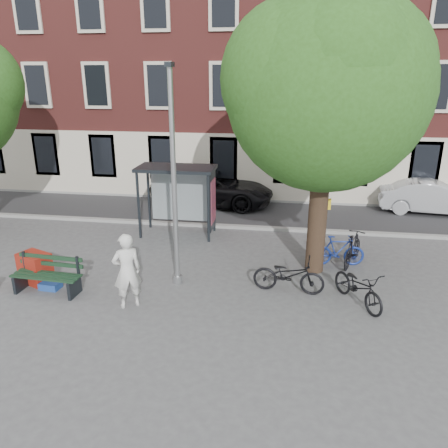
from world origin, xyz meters
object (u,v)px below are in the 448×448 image
at_px(bus_shelter, 188,185).
at_px(red_stand, 35,268).
at_px(lamppost, 174,191).
at_px(bike_d, 353,249).
at_px(car_silver, 432,197).
at_px(bike_a, 289,275).
at_px(bike_b, 338,251).
at_px(bike_c, 358,287).
at_px(notice_sign, 326,213).
at_px(car_dark, 213,188).
at_px(bench, 48,277).
at_px(painter, 127,271).

relative_size(bus_shelter, red_stand, 3.17).
xyz_separation_m(lamppost, bike_d, (5.22, 2.11, -2.24)).
relative_size(bike_d, car_silver, 0.41).
xyz_separation_m(bike_a, bike_b, (1.54, 2.06, -0.02)).
distance_m(bus_shelter, bike_c, 7.43).
height_order(red_stand, notice_sign, notice_sign).
relative_size(bike_d, car_dark, 0.32).
bearing_deg(bus_shelter, bench, -118.67).
bearing_deg(bike_a, car_dark, 28.82).
bearing_deg(lamppost, car_silver, 41.71).
xyz_separation_m(lamppost, notice_sign, (4.42, 3.50, -1.52)).
distance_m(painter, bike_b, 6.68).
relative_size(bus_shelter, car_dark, 0.51).
bearing_deg(bike_c, bike_a, 136.74).
height_order(bench, bike_b, bike_b).
relative_size(bus_shelter, notice_sign, 1.60).
bearing_deg(bike_c, car_dark, 91.60).
relative_size(lamppost, bench, 3.08).
height_order(bike_d, notice_sign, notice_sign).
bearing_deg(car_silver, car_dark, 96.30).
xyz_separation_m(bike_b, bike_c, (0.29, -2.48, 0.01)).
distance_m(bike_b, bike_c, 2.50).
height_order(bike_d, car_silver, car_silver).
bearing_deg(red_stand, bike_b, 16.10).
relative_size(bike_c, car_silver, 0.44).
height_order(bike_c, red_stand, bike_c).
bearing_deg(lamppost, bike_b, 22.65).
relative_size(bus_shelter, bench, 1.44).
xyz_separation_m(painter, bench, (-2.52, 0.43, -0.56)).
bearing_deg(bike_a, bike_d, -37.09).
bearing_deg(car_dark, bike_d, -133.03).
bearing_deg(painter, bus_shelter, -126.52).
distance_m(lamppost, car_silver, 12.66).
bearing_deg(bike_c, lamppost, 143.99).
height_order(lamppost, bike_b, lamppost).
height_order(lamppost, bench, lamppost).
bearing_deg(bike_a, bus_shelter, 47.73).
distance_m(bus_shelter, red_stand, 6.04).
distance_m(bike_d, notice_sign, 1.76).
relative_size(car_silver, notice_sign, 2.49).
bearing_deg(notice_sign, car_dark, 117.69).
height_order(bike_a, bike_d, bike_d).
relative_size(bench, notice_sign, 1.11).
distance_m(bike_a, red_stand, 7.35).
distance_m(bike_c, car_silver, 9.80).
bearing_deg(car_silver, notice_sign, 140.22).
bearing_deg(lamppost, painter, -121.54).
relative_size(bench, car_dark, 0.35).
relative_size(bike_a, red_stand, 2.21).
xyz_separation_m(bench, bike_a, (6.66, 1.00, 0.06)).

